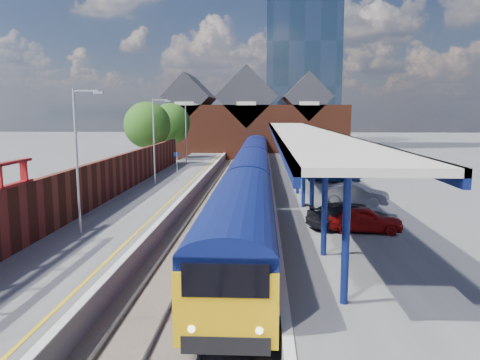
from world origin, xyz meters
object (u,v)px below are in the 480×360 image
object	(u,v)px
lamp_post_b	(79,152)
parked_car_silver	(356,194)
train	(253,163)
lamp_post_d	(187,129)
lamp_post_c	(155,136)
parked_car_blue	(334,174)
parked_car_red	(364,219)
platform_sign	(177,161)
parked_car_dark	(349,216)

from	to	relation	value
lamp_post_b	parked_car_silver	bearing A→B (deg)	28.47
train	lamp_post_d	world-z (taller)	lamp_post_d
lamp_post_d	lamp_post_b	bearing A→B (deg)	-90.00
train	lamp_post_d	distance (m)	12.68
lamp_post_c	parked_car_blue	size ratio (longest dim) A/B	1.48
parked_car_silver	parked_car_blue	size ratio (longest dim) A/B	0.88
parked_car_red	parked_car_blue	size ratio (longest dim) A/B	0.80
lamp_post_c	platform_sign	xyz separation A→B (m)	(1.36, 2.00, -2.30)
lamp_post_c	parked_car_red	bearing A→B (deg)	-47.30
parked_car_red	parked_car_dark	bearing A→B (deg)	44.00
lamp_post_c	parked_car_blue	bearing A→B (deg)	7.34
lamp_post_d	train	bearing A→B (deg)	-50.50
platform_sign	parked_car_blue	xyz separation A→B (m)	(13.50, -0.09, -1.03)
lamp_post_b	parked_car_silver	size ratio (longest dim) A/B	1.68
parked_car_blue	lamp_post_c	bearing A→B (deg)	122.10
train	parked_car_silver	size ratio (longest dim) A/B	15.85
parked_car_dark	parked_car_blue	distance (m)	16.27
parked_car_dark	lamp_post_d	bearing A→B (deg)	7.13
parked_car_red	parked_car_silver	bearing A→B (deg)	-2.63
platform_sign	parked_car_dark	xyz separation A→B (m)	(11.90, -16.27, -1.04)
parked_car_red	parked_car_dark	xyz separation A→B (m)	(-0.59, 0.73, 0.00)
lamp_post_c	parked_car_silver	distance (m)	17.14
parked_car_silver	parked_car_dark	bearing A→B (deg)	-177.47
lamp_post_d	parked_car_blue	xyz separation A→B (m)	(14.86, -14.09, -3.33)
train	lamp_post_c	bearing A→B (deg)	-140.52
platform_sign	parked_car_blue	world-z (taller)	platform_sign
parked_car_red	parked_car_dark	distance (m)	0.94
platform_sign	parked_car_red	world-z (taller)	platform_sign
lamp_post_c	parked_car_blue	world-z (taller)	lamp_post_c
lamp_post_c	lamp_post_b	bearing A→B (deg)	-90.00
platform_sign	parked_car_silver	distance (m)	16.77
platform_sign	parked_car_silver	xyz separation A→B (m)	(13.45, -9.97, -1.01)
train	lamp_post_d	size ratio (longest dim) A/B	9.41
train	platform_sign	bearing A→B (deg)	-145.45
lamp_post_d	parked_car_red	size ratio (longest dim) A/B	1.86
train	platform_sign	distance (m)	7.90
train	parked_car_dark	size ratio (longest dim) A/B	14.81
lamp_post_c	parked_car_silver	world-z (taller)	lamp_post_c
lamp_post_b	lamp_post_d	world-z (taller)	same
parked_car_red	train	bearing A→B (deg)	20.74
lamp_post_c	lamp_post_d	world-z (taller)	same
lamp_post_c	lamp_post_d	size ratio (longest dim) A/B	1.00
lamp_post_c	parked_car_blue	distance (m)	15.35
train	platform_sign	xyz separation A→B (m)	(-6.49, -4.47, 0.57)
train	lamp_post_b	bearing A→B (deg)	-109.27
train	parked_car_silver	xyz separation A→B (m)	(6.96, -14.44, -0.44)
parked_car_blue	parked_car_dark	bearing A→B (deg)	-160.89
lamp_post_b	parked_car_red	size ratio (longest dim) A/B	1.86
train	parked_car_red	size ratio (longest dim) A/B	17.50
train	parked_car_silver	world-z (taller)	train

